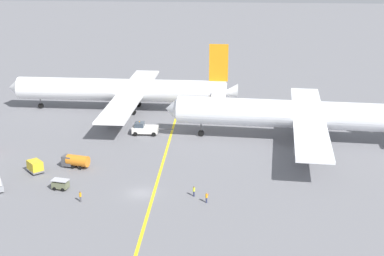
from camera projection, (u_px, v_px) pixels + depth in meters
name	position (u px, v px, depth m)	size (l,w,h in m)	color
ground_plane	(141.00, 193.00, 91.75)	(600.00, 600.00, 0.00)	slate
taxiway_stripe	(161.00, 170.00, 101.07)	(0.50, 120.00, 0.01)	yellow
airliner_at_gate_left	(123.00, 90.00, 134.83)	(55.55, 48.24, 16.45)	white
airliner_being_pushed	(299.00, 115.00, 113.93)	(54.29, 48.29, 16.02)	white
pushback_tug	(144.00, 129.00, 119.41)	(8.62, 3.30, 2.86)	white
gse_fuel_bowser_stubby	(75.00, 161.00, 101.71)	(5.20, 2.96, 2.40)	orange
gse_container_dolly_flat	(35.00, 166.00, 99.64)	(3.79, 3.84, 2.15)	slate
gse_baggage_cart_near_cluster	(60.00, 184.00, 92.94)	(2.98, 2.08, 1.71)	#666B4C
ground_crew_wing_walker_right	(194.00, 191.00, 90.35)	(0.36, 0.36, 1.75)	#2D3351
ground_crew_ramp_agent_by_cones	(80.00, 196.00, 88.49)	(0.36, 0.36, 1.76)	#4C4C51
ground_crew_marshaller_foreground	(206.00, 197.00, 88.15)	(0.46, 0.36, 1.72)	#2D3351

